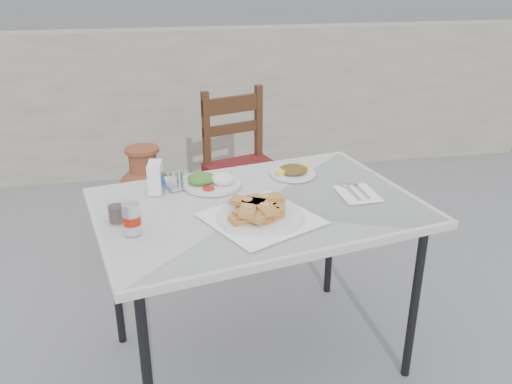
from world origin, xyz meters
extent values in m
plane|color=slate|center=(0.00, 0.00, 0.00)|extent=(80.00, 80.00, 0.00)
cylinder|color=black|center=(-0.44, -0.47, 0.37)|extent=(0.04, 0.04, 0.75)
cylinder|color=black|center=(0.68, -0.25, 0.37)|extent=(0.04, 0.04, 0.75)
cylinder|color=black|center=(-0.58, 0.23, 0.37)|extent=(0.04, 0.04, 0.75)
cylinder|color=black|center=(0.54, 0.45, 0.37)|extent=(0.04, 0.04, 0.75)
cube|color=white|center=(0.05, -0.01, 0.77)|extent=(1.45, 1.12, 0.03)
cube|color=white|center=(0.05, -0.01, 0.79)|extent=(1.40, 1.07, 0.01)
cube|color=white|center=(0.03, -0.16, 0.80)|extent=(0.51, 0.51, 0.00)
cylinder|color=silver|center=(0.03, -0.16, 0.81)|extent=(0.34, 0.34, 0.02)
cylinder|color=silver|center=(0.03, -0.16, 0.80)|extent=(0.35, 0.35, 0.01)
cylinder|color=silver|center=(-0.12, 0.21, 0.80)|extent=(0.25, 0.25, 0.01)
ellipsoid|color=white|center=(-0.07, 0.20, 0.83)|extent=(0.10, 0.10, 0.06)
ellipsoid|color=#25661D|center=(-0.16, 0.22, 0.83)|extent=(0.13, 0.12, 0.05)
cylinder|color=red|center=(-0.14, 0.14, 0.81)|extent=(0.05, 0.05, 0.01)
cylinder|color=silver|center=(0.27, 0.27, 0.80)|extent=(0.21, 0.21, 0.01)
ellipsoid|color=#1F6719|center=(0.27, 0.27, 0.82)|extent=(0.14, 0.13, 0.04)
cylinder|color=yellow|center=(0.20, 0.24, 0.82)|extent=(0.05, 0.04, 0.04)
cylinder|color=yellow|center=(0.34, 0.29, 0.82)|extent=(0.05, 0.04, 0.04)
cylinder|color=silver|center=(-0.45, -0.18, 0.85)|extent=(0.06, 0.06, 0.12)
cylinder|color=#B8200D|center=(-0.45, -0.18, 0.85)|extent=(0.07, 0.07, 0.03)
cylinder|color=silver|center=(-0.45, -0.18, 0.91)|extent=(0.06, 0.06, 0.00)
cylinder|color=white|center=(-0.51, -0.07, 0.85)|extent=(0.07, 0.07, 0.10)
cylinder|color=black|center=(-0.51, -0.07, 0.83)|extent=(0.06, 0.06, 0.06)
cube|color=white|center=(-0.36, 0.19, 0.86)|extent=(0.07, 0.12, 0.13)
cube|color=#1655AC|center=(-0.33, 0.19, 0.85)|extent=(0.03, 0.06, 0.07)
cube|color=silver|center=(-0.26, 0.22, 0.80)|extent=(0.13, 0.11, 0.01)
cylinder|color=white|center=(-0.28, 0.20, 0.84)|extent=(0.03, 0.03, 0.07)
cylinder|color=white|center=(-0.23, 0.20, 0.84)|extent=(0.03, 0.03, 0.07)
cylinder|color=silver|center=(-0.26, 0.24, 0.83)|extent=(0.03, 0.03, 0.05)
cube|color=white|center=(0.48, 0.00, 0.80)|extent=(0.16, 0.21, 0.00)
cube|color=silver|center=(0.46, 0.00, 0.80)|extent=(0.02, 0.16, 0.00)
ellipsoid|color=silver|center=(0.46, 0.09, 0.80)|extent=(0.04, 0.05, 0.01)
cube|color=silver|center=(0.51, 0.00, 0.80)|extent=(0.02, 0.16, 0.00)
cube|color=silver|center=(0.50, 0.09, 0.80)|extent=(0.03, 0.05, 0.00)
cube|color=#3D1B10|center=(0.08, 0.88, 0.23)|extent=(0.05, 0.05, 0.46)
cube|color=#3D1B10|center=(0.43, 0.99, 0.23)|extent=(0.05, 0.05, 0.46)
cube|color=#3D1B10|center=(-0.03, 1.23, 0.23)|extent=(0.05, 0.05, 0.46)
cube|color=#3D1B10|center=(0.32, 1.35, 0.23)|extent=(0.05, 0.05, 0.46)
cube|color=maroon|center=(0.20, 1.11, 0.49)|extent=(0.54, 0.54, 0.05)
cube|color=#3D1B10|center=(-0.03, 1.23, 0.72)|extent=(0.05, 0.05, 0.52)
cube|color=#3D1B10|center=(0.32, 1.35, 0.72)|extent=(0.05, 0.05, 0.52)
cube|color=#3D1B10|center=(0.14, 1.29, 0.88)|extent=(0.40, 0.15, 0.10)
cube|color=#3D1B10|center=(0.14, 1.29, 0.72)|extent=(0.40, 0.15, 0.06)
cylinder|color=brown|center=(-0.43, 1.12, 0.04)|extent=(0.30, 0.30, 0.07)
ellipsoid|color=brown|center=(-0.43, 1.12, 0.32)|extent=(0.39, 0.39, 0.48)
cylinder|color=beige|center=(-0.43, 1.12, 0.32)|extent=(0.39, 0.39, 0.06)
cylinder|color=brown|center=(-0.43, 1.12, 0.59)|extent=(0.17, 0.17, 0.15)
cylinder|color=brown|center=(-0.43, 1.12, 0.67)|extent=(0.20, 0.20, 0.02)
cube|color=#A29787|center=(0.00, 2.50, 0.60)|extent=(6.00, 0.25, 1.20)
camera|label=1|loc=(-0.34, -2.00, 1.72)|focal=38.00mm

